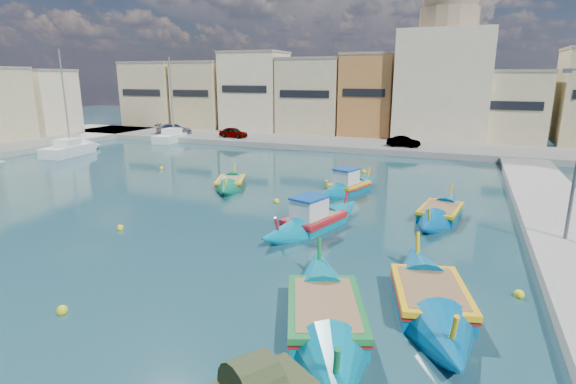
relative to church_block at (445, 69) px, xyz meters
The scene contains 14 objects.
ground 42.08m from the church_block, 104.04° to the right, with size 160.00×160.00×0.00m, color #173D45.
north_quay 15.16m from the church_block, 141.34° to the right, with size 80.00×8.00×0.60m, color gray.
north_townhouses 4.81m from the church_block, 169.17° to the right, with size 83.20×7.87×10.19m.
church_block is the anchor object (origin of this frame).
parked_cars 25.72m from the church_block, 157.37° to the right, with size 32.03×2.84×1.28m.
luzzu_turquoise_cabin 36.46m from the church_block, 96.49° to the right, with size 4.29×8.59×2.71m.
luzzu_blue_cabin 28.82m from the church_block, 98.68° to the right, with size 3.97×7.37×2.55m.
luzzu_cyan_mid 32.38m from the church_block, 86.40° to the right, with size 3.00×8.14×2.35m.
luzzu_green 32.64m from the church_block, 112.98° to the right, with size 4.04×7.02×2.16m.
luzzu_blue_south 44.96m from the church_block, 90.92° to the right, with size 5.59×9.96×2.83m.
luzzu_cyan_south 42.71m from the church_block, 86.89° to the right, with size 4.36×9.16×2.76m.
yacht_north 32.55m from the church_block, 161.94° to the right, with size 2.93×8.09×10.59m.
yacht_midnorth 41.05m from the church_block, 147.36° to the right, with size 3.33×7.98×10.98m.
mooring_buoys 36.00m from the church_block, 103.75° to the right, with size 26.27×26.17×0.36m.
Camera 1 is at (12.85, -16.41, 7.63)m, focal length 28.00 mm.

